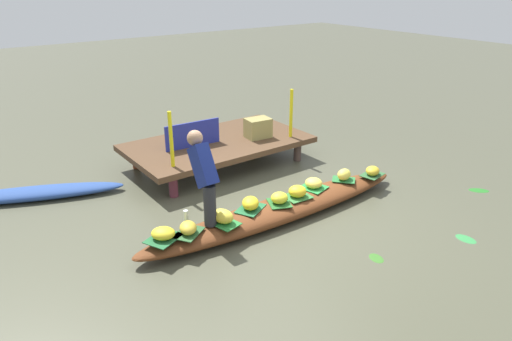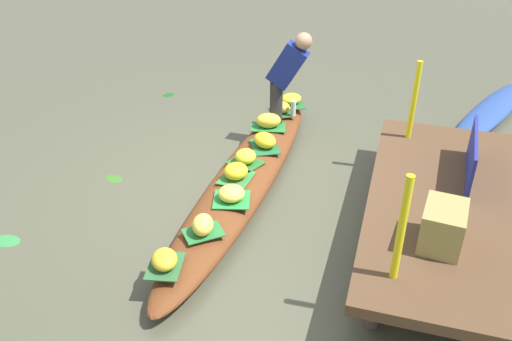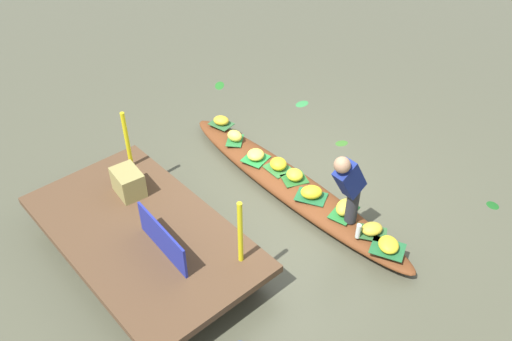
{
  "view_description": "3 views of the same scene",
  "coord_description": "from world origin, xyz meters",
  "views": [
    {
      "loc": [
        -3.79,
        -4.53,
        3.25
      ],
      "look_at": [
        0.04,
        0.65,
        0.5
      ],
      "focal_mm": 32.75,
      "sensor_mm": 36.0,
      "label": 1
    },
    {
      "loc": [
        4.71,
        1.51,
        3.13
      ],
      "look_at": [
        0.2,
        0.17,
        0.34
      ],
      "focal_mm": 36.73,
      "sensor_mm": 36.0,
      "label": 2
    },
    {
      "loc": [
        -4.05,
        4.31,
        5.12
      ],
      "look_at": [
        0.27,
        0.42,
        0.46
      ],
      "focal_mm": 37.12,
      "sensor_mm": 36.0,
      "label": 3
    }
  ],
  "objects": [
    {
      "name": "canal_water",
      "position": [
        0.0,
        0.0,
        0.0
      ],
      "size": [
        40.0,
        40.0,
        0.0
      ],
      "primitive_type": "plane",
      "color": "#4A4A39",
      "rests_on": "ground"
    },
    {
      "name": "dock_platform",
      "position": [
        0.37,
        2.25,
        0.39
      ],
      "size": [
        3.2,
        1.8,
        0.45
      ],
      "color": "#4F3724",
      "rests_on": "ground"
    },
    {
      "name": "vendor_boat",
      "position": [
        0.0,
        0.0,
        0.13
      ],
      "size": [
        4.45,
        0.76,
        0.26
      ],
      "primitive_type": "ellipsoid",
      "rotation": [
        0.0,
        0.0,
        -0.03
      ],
      "color": "brown",
      "rests_on": "ground"
    },
    {
      "name": "leaf_mat_0",
      "position": [
        -0.99,
        -0.02,
        0.26
      ],
      "size": [
        0.37,
        0.48,
        0.01
      ],
      "primitive_type": "cube",
      "rotation": [
        0.0,
        0.0,
        1.8
      ],
      "color": "#23712F",
      "rests_on": "vendor_boat"
    },
    {
      "name": "banana_bunch_0",
      "position": [
        -0.99,
        -0.02,
        0.35
      ],
      "size": [
        0.3,
        0.36,
        0.18
      ],
      "primitive_type": "ellipsoid",
      "rotation": [
        0.0,
        0.0,
        5.03
      ],
      "color": "gold",
      "rests_on": "vendor_boat"
    },
    {
      "name": "leaf_mat_1",
      "position": [
        0.68,
        0.06,
        0.26
      ],
      "size": [
        0.42,
        0.43,
        0.01
      ],
      "primitive_type": "cube",
      "rotation": [
        0.0,
        0.0,
        1.83
      ],
      "color": "#26853A",
      "rests_on": "vendor_boat"
    },
    {
      "name": "banana_bunch_1",
      "position": [
        0.68,
        0.06,
        0.34
      ],
      "size": [
        0.34,
        0.34,
        0.15
      ],
      "primitive_type": "ellipsoid",
      "rotation": [
        0.0,
        0.0,
        3.55
      ],
      "color": "#F9DB4F",
      "rests_on": "vendor_boat"
    },
    {
      "name": "leaf_mat_2",
      "position": [
        -1.79,
        0.07,
        0.26
      ],
      "size": [
        0.51,
        0.47,
        0.01
      ],
      "primitive_type": "cube",
      "rotation": [
        0.0,
        0.0,
        0.43
      ],
      "color": "#1F5E31",
      "rests_on": "vendor_boat"
    },
    {
      "name": "banana_bunch_2",
      "position": [
        -1.79,
        0.07,
        0.33
      ],
      "size": [
        0.39,
        0.38,
        0.14
      ],
      "primitive_type": "ellipsoid",
      "rotation": [
        0.0,
        0.0,
        2.39
      ],
      "color": "yellow",
      "rests_on": "vendor_boat"
    },
    {
      "name": "leaf_mat_3",
      "position": [
        -0.48,
        0.07,
        0.26
      ],
      "size": [
        0.51,
        0.46,
        0.01
      ],
      "primitive_type": "cube",
      "rotation": [
        0.0,
        0.0,
        0.47
      ],
      "color": "#1E6033",
      "rests_on": "vendor_boat"
    },
    {
      "name": "banana_bunch_3",
      "position": [
        -0.48,
        0.07,
        0.35
      ],
      "size": [
        0.36,
        0.38,
        0.17
      ],
      "primitive_type": "ellipsoid",
      "rotation": [
        0.0,
        0.0,
        0.91
      ],
      "color": "yellow",
      "rests_on": "vendor_boat"
    },
    {
      "name": "leaf_mat_4",
      "position": [
        1.76,
        -0.15,
        0.26
      ],
      "size": [
        0.41,
        0.34,
        0.01
      ],
      "primitive_type": "cube",
      "rotation": [
        0.0,
        0.0,
        0.2
      ],
      "color": "#2C5E32",
      "rests_on": "vendor_boat"
    },
    {
      "name": "banana_bunch_4",
      "position": [
        1.76,
        -0.15,
        0.33
      ],
      "size": [
        0.33,
        0.31,
        0.14
      ],
      "primitive_type": "ellipsoid",
      "rotation": [
        0.0,
        0.0,
        0.51
      ],
      "color": "gold",
      "rests_on": "vendor_boat"
    },
    {
      "name": "leaf_mat_5",
      "position": [
        1.25,
        -0.01,
        0.26
      ],
      "size": [
        0.41,
        0.42,
        0.01
      ],
      "primitive_type": "cube",
      "rotation": [
        0.0,
        0.0,
        2.27
      ],
      "color": "#266E33",
      "rests_on": "vendor_boat"
    },
    {
      "name": "banana_bunch_5",
      "position": [
        1.25,
        -0.01,
        0.35
      ],
      "size": [
        0.29,
        0.24,
        0.18
      ],
      "primitive_type": "ellipsoid",
      "rotation": [
        0.0,
        0.0,
        0.24
      ],
      "color": "#F7E051",
      "rests_on": "vendor_boat"
    },
    {
      "name": "leaf_mat_6",
      "position": [
        -1.48,
        0.01,
        0.26
      ],
      "size": [
        0.47,
        0.44,
        0.01
      ],
      "primitive_type": "cube",
      "rotation": [
        0.0,
        0.0,
        0.57
      ],
      "color": "#2B5A2D",
      "rests_on": "vendor_boat"
    },
    {
      "name": "banana_bunch_6",
      "position": [
        -1.48,
        0.01,
        0.34
      ],
      "size": [
        0.31,
        0.34,
        0.15
      ],
      "primitive_type": "ellipsoid",
      "rotation": [
        0.0,
        0.0,
        4.27
      ],
      "color": "gold",
      "rests_on": "vendor_boat"
    },
    {
      "name": "leaf_mat_7",
      "position": [
        -0.06,
        -0.03,
        0.26
      ],
      "size": [
        0.41,
        0.43,
        0.01
      ],
      "primitive_type": "cube",
      "rotation": [
        0.0,
        0.0,
        1.17
      ],
      "color": "#256127",
      "rests_on": "vendor_boat"
    },
    {
      "name": "banana_bunch_7",
      "position": [
        -0.06,
        -0.03,
        0.34
      ],
      "size": [
        0.25,
        0.23,
        0.16
      ],
      "primitive_type": "ellipsoid",
      "rotation": [
        0.0,
        0.0,
        6.28
      ],
      "color": "yellow",
      "rests_on": "vendor_boat"
    },
    {
      "name": "leaf_mat_8",
      "position": [
        0.28,
        -0.03,
        0.26
      ],
      "size": [
        0.39,
        0.34,
        0.01
      ],
      "primitive_type": "cube",
      "rotation": [
        0.0,
        0.0,
        3.07
      ],
      "color": "#317134",
      "rests_on": "vendor_boat"
    },
    {
      "name": "banana_bunch_8",
      "position": [
        0.28,
        -0.03,
        0.35
      ],
      "size": [
        0.33,
        0.32,
        0.17
      ],
      "primitive_type": "ellipsoid",
      "rotation": [
        0.0,
        0.0,
        2.77
      ],
      "color": "yellow",
      "rests_on": "vendor_boat"
    },
    {
      "name": "vendor_person",
      "position": [
        -1.14,
        0.15,
        0.94
      ],
      "size": [
        0.2,
        0.54,
        1.19
      ],
      "color": "#28282D",
      "rests_on": "vendor_boat"
    },
    {
      "name": "water_bottle",
      "position": [
        -1.4,
        0.2,
        0.36
      ],
      "size": [
        0.06,
        0.06,
        0.21
      ],
      "primitive_type": "cylinder",
      "color": "silver",
      "rests_on": "vendor_boat"
    },
    {
      "name": "market_banner",
      "position": [
        -0.13,
        2.25,
        0.67
      ],
      "size": [
        1.01,
        0.09,
        0.44
      ],
      "primitive_type": "cube",
      "rotation": [
        0.0,
        0.0,
        -0.06
      ],
      "color": "navy",
      "rests_on": "dock_platform"
    },
    {
      "name": "railing_post_west",
      "position": [
        -0.83,
        1.65,
        0.89
      ],
      "size": [
        0.06,
        0.06,
        0.89
      ],
      "primitive_type": "cylinder",
      "color": "yellow",
      "rests_on": "dock_platform"
    },
    {
      "name": "railing_post_east",
      "position": [
        1.57,
        1.65,
        0.89
      ],
      "size": [
        0.06,
        0.06,
        0.89
      ],
      "primitive_type": "cylinder",
      "color": "yellow",
      "rests_on": "dock_platform"
    },
    {
      "name": "produce_crate",
      "position": [
        1.07,
        1.98,
        0.63
      ],
      "size": [
        0.47,
        0.37,
        0.36
      ],
      "primitive_type": "cube",
      "rotation": [
        0.0,
        0.0,
        -0.11
      ],
      "color": "olive",
      "rests_on": "dock_platform"
    },
    {
      "name": "drifting_plant_0",
      "position": [
        3.14,
        -1.21,
        0.0
      ],
      "size": [
        0.35,
        0.35,
        0.01
      ],
      "primitive_type": "ellipsoid",
      "rotation": [
        0.0,
        0.0,
        2.36
      ],
      "color": "#226B22",
      "rests_on": "ground"
    },
    {
      "name": "drifting_plant_1",
      "position": [
        0.29,
        -1.5,
        0.0
      ],
      "size": [
        0.22,
        0.26,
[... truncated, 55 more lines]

